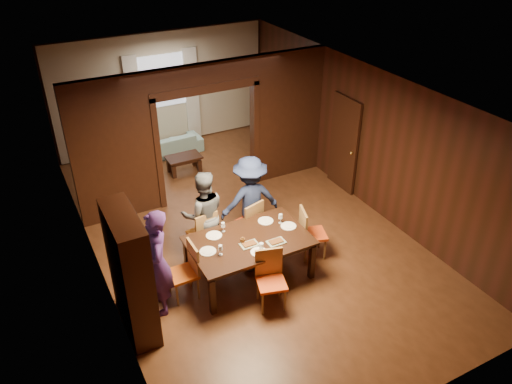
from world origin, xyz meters
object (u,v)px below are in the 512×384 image
person_navy (250,200)px  chair_far_l (202,232)px  dining_table (249,258)px  chair_far_r (247,222)px  hutch (131,274)px  chair_near (271,281)px  coffee_table (184,164)px  person_purple (157,263)px  person_grey (203,214)px  chair_left (183,272)px  chair_right (313,233)px  sofa (168,145)px

person_navy → chair_far_l: (-0.99, -0.03, -0.38)m
dining_table → chair_far_r: bearing=65.6°
chair_far_r → hutch: size_ratio=0.48×
chair_near → coffee_table: bearing=101.2°
person_purple → person_grey: (1.17, 1.01, -0.07)m
dining_table → hutch: 2.13m
dining_table → chair_left: bearing=177.7°
person_grey → chair_right: 1.98m
person_navy → dining_table: bearing=67.7°
sofa → chair_left: 5.30m
dining_table → chair_near: size_ratio=2.05×
person_purple → chair_far_l: (1.11, 0.98, -0.41)m
chair_left → sofa: bearing=163.2°
chair_left → hutch: 1.03m
chair_right → sofa: bearing=28.3°
sofa → chair_right: 5.24m
person_purple → chair_far_r: bearing=128.2°
person_navy → chair_far_l: bearing=7.4°
person_navy → dining_table: person_navy is taller
dining_table → chair_right: size_ratio=2.05×
chair_right → chair_near: size_ratio=1.00×
chair_near → hutch: 2.15m
coffee_table → dining_table: bearing=-94.9°
person_grey → chair_far_l: person_grey is taller
person_purple → chair_far_l: person_purple is taller
coffee_table → chair_left: (-1.52, -4.01, 0.28)m
person_grey → person_navy: bearing=-168.1°
chair_right → chair_far_l: 1.99m
dining_table → person_navy: bearing=61.7°
person_grey → sofa: size_ratio=0.97×
person_purple → hutch: size_ratio=0.90×
person_navy → chair_near: 1.87m
dining_table → chair_far_l: (-0.48, 0.92, 0.10)m
chair_right → chair_far_l: (-1.76, 0.94, 0.00)m
dining_table → chair_far_r: (0.37, 0.83, 0.10)m
person_purple → chair_far_r: size_ratio=1.85×
person_navy → chair_left: (-1.68, -0.90, -0.38)m
chair_left → hutch: hutch is taller
chair_far_r → chair_right: bearing=120.5°
sofa → chair_left: size_ratio=1.77×
chair_left → chair_far_r: size_ratio=1.00×
coffee_table → chair_near: chair_near is taller
chair_right → person_grey: bearing=78.0°
dining_table → chair_right: 1.28m
person_purple → dining_table: person_purple is taller
sofa → chair_near: size_ratio=1.77×
hutch → person_navy: bearing=24.8°
dining_table → chair_right: (1.28, -0.02, 0.10)m
person_navy → person_grey: bearing=5.9°
chair_right → hutch: (-3.30, -0.21, 0.52)m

